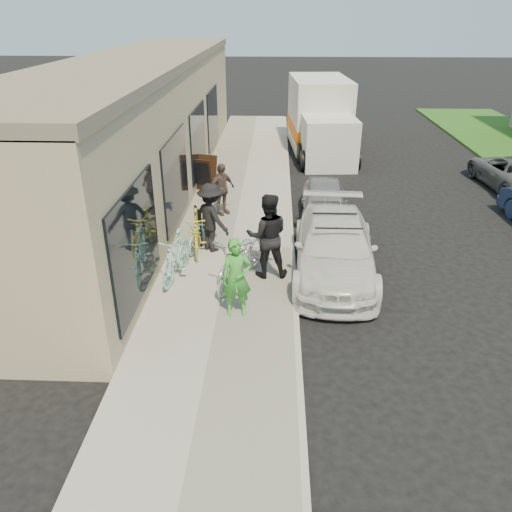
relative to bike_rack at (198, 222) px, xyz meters
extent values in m
plane|color=black|center=(2.84, -3.24, -0.70)|extent=(120.00, 120.00, 0.00)
cube|color=#9E998E|center=(0.84, -0.24, -0.62)|extent=(3.00, 34.00, 0.15)
cube|color=#A39E95|center=(2.39, -0.24, -0.63)|extent=(0.12, 34.00, 0.13)
cube|color=tan|center=(-2.41, 4.76, 1.30)|extent=(3.50, 20.00, 4.00)
cube|color=#746958|center=(-2.41, 4.76, 3.40)|extent=(3.60, 20.00, 0.25)
cube|color=black|center=(-0.64, -3.24, 0.90)|extent=(0.06, 3.00, 2.20)
cube|color=black|center=(-0.64, 0.76, 0.90)|extent=(0.06, 3.00, 2.20)
cube|color=black|center=(-0.64, 4.76, 0.90)|extent=(0.06, 3.00, 2.20)
cube|color=black|center=(-0.64, 8.76, 0.90)|extent=(0.06, 3.00, 2.20)
cylinder|color=black|center=(0.10, -0.27, -0.11)|extent=(0.06, 0.06, 0.87)
cylinder|color=black|center=(-0.10, 0.27, -0.11)|extent=(0.06, 0.06, 0.87)
cylinder|color=black|center=(0.00, 0.00, 0.33)|extent=(0.26, 0.57, 0.06)
cube|color=black|center=(-0.43, 3.95, 0.00)|extent=(0.70, 0.42, 1.08)
cube|color=black|center=(-0.34, 4.34, 0.00)|extent=(0.70, 0.42, 1.08)
cube|color=black|center=(-0.44, 3.92, 0.06)|extent=(0.55, 0.30, 0.78)
imported|color=silver|center=(3.31, -1.24, -0.05)|extent=(2.09, 4.57, 1.30)
cylinder|color=black|center=(3.31, -1.72, 0.62)|extent=(1.03, 0.04, 0.04)
cylinder|color=black|center=(3.31, -0.86, 0.62)|extent=(1.03, 0.04, 0.04)
imported|color=gray|center=(3.35, 2.05, -0.14)|extent=(1.48, 3.33, 1.11)
cube|color=silver|center=(3.94, 7.43, 0.24)|extent=(2.10, 2.10, 1.87)
cube|color=black|center=(3.94, 7.43, 0.63)|extent=(1.82, 0.19, 0.89)
cube|color=silver|center=(3.73, 10.38, 0.83)|extent=(2.55, 4.28, 2.85)
cube|color=orange|center=(3.73, 10.38, 0.19)|extent=(2.58, 4.30, 0.54)
cylinder|color=black|center=(3.00, 6.87, -0.30)|extent=(0.30, 0.80, 0.79)
cylinder|color=black|center=(4.96, 7.02, -0.30)|extent=(0.30, 0.80, 0.79)
cylinder|color=black|center=(2.92, 7.95, -0.30)|extent=(0.30, 0.80, 0.79)
cylinder|color=black|center=(4.88, 8.09, -0.30)|extent=(0.30, 0.80, 0.79)
cylinder|color=black|center=(2.65, 11.68, -0.30)|extent=(0.30, 0.80, 0.79)
cylinder|color=black|center=(4.61, 11.82, -0.30)|extent=(0.30, 0.80, 0.79)
imported|color=#515355|center=(9.97, 5.20, -0.15)|extent=(2.10, 4.06, 1.10)
imported|color=silver|center=(1.24, -1.99, 0.02)|extent=(1.51, 2.26, 1.13)
imported|color=green|center=(1.23, -3.30, 0.25)|extent=(0.62, 0.45, 1.59)
imported|color=black|center=(1.78, -1.68, 0.41)|extent=(0.98, 0.80, 1.91)
imported|color=#8DD3CA|center=(-0.21, -1.87, -0.02)|extent=(0.75, 1.79, 1.04)
imported|color=#8DD3CA|center=(0.11, -0.27, -0.14)|extent=(0.87, 1.62, 0.81)
imported|color=gold|center=(0.03, -0.49, -0.05)|extent=(0.68, 1.71, 1.00)
imported|color=black|center=(0.39, -0.44, 0.31)|extent=(1.24, 1.21, 1.70)
imported|color=#4F4139|center=(0.39, 1.98, 0.21)|extent=(0.90, 0.87, 1.50)
camera|label=1|loc=(1.94, -11.58, 4.85)|focal=35.00mm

